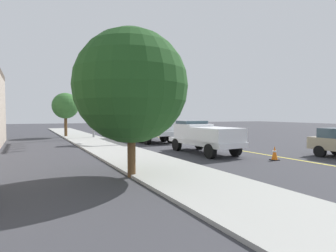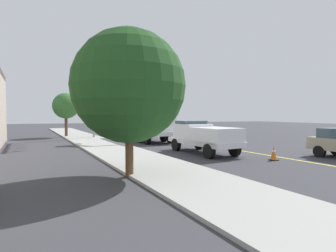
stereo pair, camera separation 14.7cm
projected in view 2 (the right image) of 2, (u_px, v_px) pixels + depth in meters
ground at (189, 142)px, 23.91m from camera, size 120.00×120.00×0.00m
sidewalk_far_side at (105, 146)px, 20.28m from camera, size 60.01×10.66×0.12m
lane_centre_stripe at (189, 142)px, 23.91m from camera, size 49.67×6.06×0.01m
utility_bucket_truck at (145, 124)px, 25.12m from camera, size 8.44×3.45×7.36m
service_pickup_truck at (204, 136)px, 16.86m from camera, size 5.81×2.75×2.06m
passing_minivan at (166, 126)px, 33.82m from camera, size 4.99×2.45×1.69m
traffic_cone_leading at (274, 153)px, 14.30m from camera, size 0.40×0.40×0.79m
traffic_cone_mid_front at (144, 133)px, 29.78m from camera, size 0.40×0.40×0.77m
traffic_signal_mast at (99, 78)px, 25.74m from camera, size 6.73×1.09×8.42m
street_tree_left at (129, 86)px, 10.35m from camera, size 4.46×4.46×5.82m
street_tree_right at (66, 106)px, 29.16m from camera, size 2.84×2.84×4.89m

